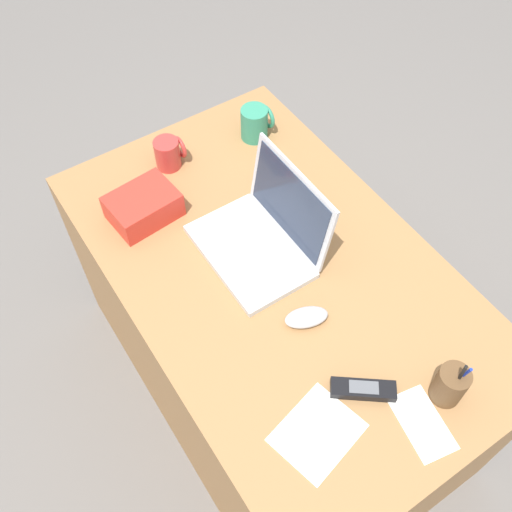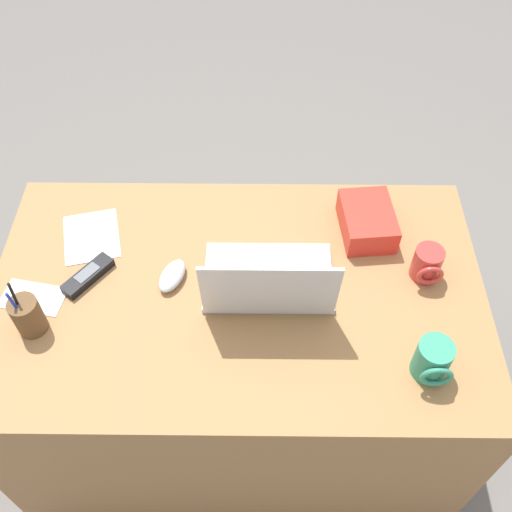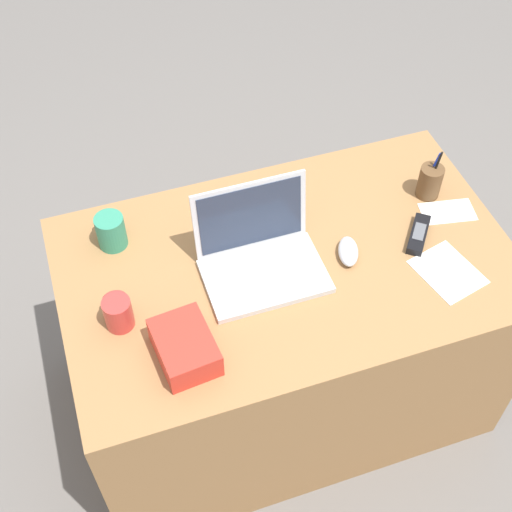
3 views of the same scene
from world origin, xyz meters
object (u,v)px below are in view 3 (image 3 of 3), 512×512
Objects in this scene: laptop at (260,256)px; snack_bag at (185,347)px; computer_mouse at (348,251)px; cordless_phone at (418,234)px; pen_holder at (430,181)px; coffee_mug_white at (118,312)px; coffee_mug_tall at (111,230)px.

laptop reaches higher than snack_bag.
computer_mouse reaches higher than cordless_phone.
laptop reaches higher than pen_holder.
laptop is at bearing -169.23° from pen_holder.
snack_bag is (-0.73, -0.17, 0.03)m from cordless_phone.
snack_bag is at bearing -141.74° from computer_mouse.
coffee_mug_white is at bearing -171.60° from laptop.
cordless_phone is 0.78× the size of snack_bag.
snack_bag is at bearing -48.45° from coffee_mug_white.
pen_holder is (0.32, 0.15, 0.04)m from computer_mouse.
pen_holder is (0.57, 0.11, 0.00)m from laptop.
snack_bag is at bearing -159.09° from pen_holder.
snack_bag is (-0.27, -0.21, -0.01)m from laptop.
coffee_mug_white is 0.99m from pen_holder.
coffee_mug_tall reaches higher than computer_mouse.
pen_holder reaches higher than computer_mouse.
coffee_mug_tall reaches higher than snack_bag.
pen_holder reaches higher than coffee_mug_tall.
coffee_mug_tall is 0.87m from cordless_phone.
snack_bag reaches higher than computer_mouse.
laptop is 0.41m from coffee_mug_white.
coffee_mug_tall is 0.72× the size of cordless_phone.
computer_mouse is at bearing 18.60° from snack_bag.
coffee_mug_tall reaches higher than cordless_phone.
pen_holder is at bearing 54.59° from cordless_phone.
computer_mouse is 0.22m from cordless_phone.
coffee_mug_white is at bearing -158.50° from computer_mouse.
laptop is at bearing 8.40° from coffee_mug_white.
snack_bag is at bearing -77.09° from coffee_mug_tall.
coffee_mug_tall is at bearing 149.19° from laptop.
coffee_mug_tall reaches higher than coffee_mug_white.
pen_holder is at bearing 9.79° from coffee_mug_white.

